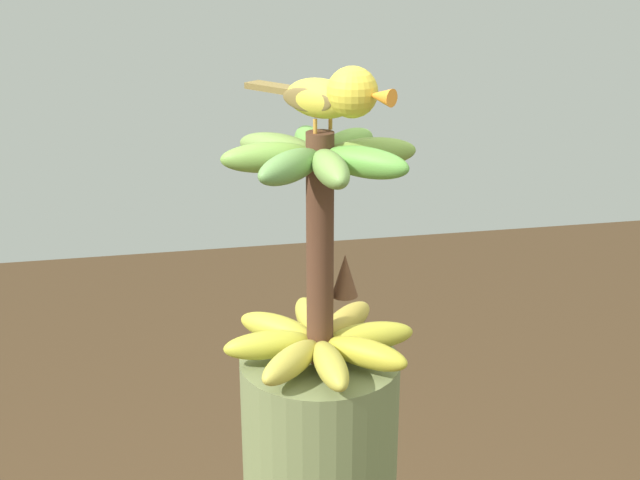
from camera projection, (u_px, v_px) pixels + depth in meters
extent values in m
cylinder|color=#4C2D1E|center=(320.00, 251.00, 1.12)|extent=(0.04, 0.04, 0.32)
ellipsoid|color=gold|center=(371.00, 335.00, 1.18)|extent=(0.12, 0.04, 0.04)
ellipsoid|color=gold|center=(346.00, 321.00, 1.22)|extent=(0.11, 0.11, 0.04)
ellipsoid|color=gold|center=(308.00, 318.00, 1.23)|extent=(0.04, 0.12, 0.04)
ellipsoid|color=gold|center=(276.00, 328.00, 1.20)|extent=(0.11, 0.11, 0.04)
ellipsoid|color=gold|center=(268.00, 346.00, 1.15)|extent=(0.12, 0.04, 0.04)
ellipsoid|color=gold|center=(291.00, 362.00, 1.11)|extent=(0.11, 0.11, 0.04)
ellipsoid|color=#ABA039|center=(333.00, 365.00, 1.10)|extent=(0.04, 0.12, 0.04)
ellipsoid|color=gold|center=(366.00, 353.00, 1.13)|extent=(0.11, 0.11, 0.04)
ellipsoid|color=olive|center=(278.00, 148.00, 1.11)|extent=(0.11, 0.11, 0.04)
ellipsoid|color=olive|center=(268.00, 158.00, 1.06)|extent=(0.12, 0.04, 0.04)
ellipsoid|color=#5D8945|center=(290.00, 167.00, 1.02)|extent=(0.11, 0.11, 0.04)
ellipsoid|color=olive|center=(331.00, 169.00, 1.01)|extent=(0.04, 0.12, 0.04)
ellipsoid|color=#5C9D3C|center=(365.00, 162.00, 1.04)|extent=(0.11, 0.11, 0.04)
ellipsoid|color=olive|center=(370.00, 152.00, 1.09)|extent=(0.12, 0.04, 0.04)
ellipsoid|color=olive|center=(347.00, 144.00, 1.13)|extent=(0.11, 0.11, 0.04)
ellipsoid|color=#619C41|center=(310.00, 143.00, 1.13)|extent=(0.04, 0.12, 0.04)
cone|color=brown|center=(345.00, 275.00, 1.15)|extent=(0.04, 0.04, 0.06)
cylinder|color=#C68933|center=(315.00, 126.00, 1.05)|extent=(0.01, 0.01, 0.02)
cylinder|color=#C68933|center=(330.00, 122.00, 1.08)|extent=(0.00, 0.01, 0.02)
ellipsoid|color=gold|center=(323.00, 98.00, 1.05)|extent=(0.10, 0.11, 0.05)
ellipsoid|color=brown|center=(307.00, 100.00, 1.04)|extent=(0.06, 0.07, 0.03)
ellipsoid|color=brown|center=(332.00, 94.00, 1.07)|extent=(0.06, 0.07, 0.03)
cube|color=brown|center=(272.00, 88.00, 1.10)|extent=(0.07, 0.08, 0.01)
sphere|color=gold|center=(352.00, 92.00, 1.02)|extent=(0.06, 0.06, 0.06)
sphere|color=black|center=(369.00, 86.00, 1.03)|extent=(0.01, 0.01, 0.01)
cone|color=orange|center=(380.00, 96.00, 1.00)|extent=(0.04, 0.04, 0.02)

